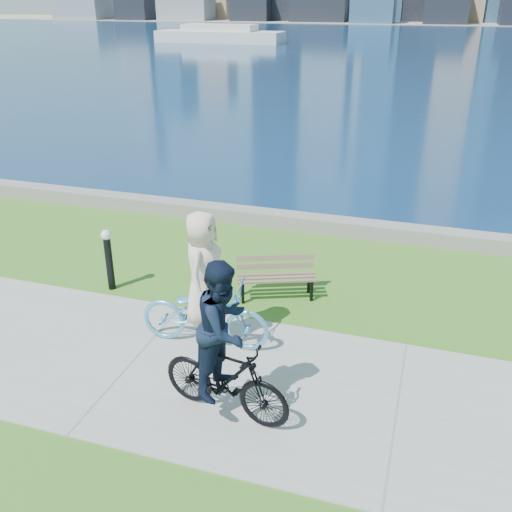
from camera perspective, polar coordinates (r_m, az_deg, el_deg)
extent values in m
plane|color=#35671B|center=(8.25, 13.83, -15.07)|extent=(320.00, 320.00, 0.00)
cube|color=gray|center=(8.25, 13.84, -15.02)|extent=(80.00, 3.50, 0.02)
cube|color=slate|center=(13.58, 16.25, 1.99)|extent=(90.00, 0.50, 0.35)
cube|color=#0B264A|center=(78.60, 18.83, 19.62)|extent=(320.00, 131.00, 0.01)
cube|color=gray|center=(136.53, 19.09, 21.23)|extent=(320.00, 30.00, 0.12)
cube|color=slate|center=(151.47, -16.85, 22.98)|extent=(11.61, 9.21, 6.74)
cube|color=black|center=(144.06, -11.93, 23.15)|extent=(7.70, 6.49, 5.45)
cube|color=slate|center=(140.24, -7.01, 23.57)|extent=(11.56, 7.05, 6.09)
cube|color=black|center=(135.91, -0.27, 23.79)|extent=(8.38, 7.99, 6.50)
cube|color=black|center=(132.02, 6.44, 23.61)|extent=(11.79, 7.78, 6.44)
cube|color=navy|center=(126.99, 11.69, 23.30)|extent=(8.49, 7.23, 6.61)
cube|color=black|center=(127.58, 18.58, 22.59)|extent=(8.29, 9.50, 6.50)
cube|color=silver|center=(73.49, -3.64, 21.03)|extent=(15.33, 4.38, 1.31)
cube|color=silver|center=(73.43, -3.66, 21.84)|extent=(8.76, 3.29, 0.77)
cube|color=black|center=(10.46, -1.33, -3.75)|extent=(0.07, 0.07, 0.41)
cube|color=black|center=(10.59, 5.57, -3.49)|extent=(0.07, 0.07, 0.41)
cube|color=black|center=(10.75, -1.42, -2.93)|extent=(0.07, 0.07, 0.41)
cube|color=black|center=(10.88, 5.29, -2.68)|extent=(0.07, 0.07, 0.41)
cube|color=brown|center=(10.41, 2.16, -2.55)|extent=(1.38, 0.63, 0.04)
cube|color=brown|center=(10.53, 2.08, -2.19)|extent=(1.38, 0.63, 0.04)
cube|color=brown|center=(10.66, 1.99, -1.84)|extent=(1.38, 0.63, 0.04)
cube|color=brown|center=(10.71, 1.94, -1.01)|extent=(1.37, 0.60, 0.11)
cube|color=brown|center=(10.67, 1.94, -0.20)|extent=(1.37, 0.60, 0.11)
cylinder|color=black|center=(11.18, -14.45, -0.70)|extent=(0.14, 0.14, 1.08)
sphere|color=white|center=(10.95, -14.77, 2.05)|extent=(0.20, 0.20, 0.20)
imported|color=#5EB0E4|center=(9.13, -5.15, -5.76)|extent=(0.90, 2.16, 1.11)
imported|color=silver|center=(8.75, -5.34, -1.25)|extent=(0.66, 0.95, 1.84)
imported|color=black|center=(7.67, -3.11, -12.19)|extent=(0.84, 1.93, 1.12)
imported|color=black|center=(7.23, -3.25, -7.18)|extent=(0.82, 0.99, 1.84)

